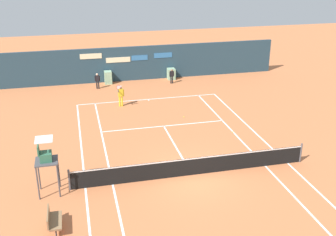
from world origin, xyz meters
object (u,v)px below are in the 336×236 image
object	(u,v)px
player_on_baseline	(121,94)
ball_kid_left_post	(172,75)
ball_kid_centre_post	(97,80)
umpire_chair	(46,158)
tennis_ball_by_sideline	(184,117)
tennis_ball_near_service_line	(233,132)
player_bench	(53,219)

from	to	relation	value
player_on_baseline	ball_kid_left_post	world-z (taller)	player_on_baseline
ball_kid_centre_post	umpire_chair	bearing A→B (deg)	81.31
umpire_chair	tennis_ball_by_sideline	size ratio (longest dim) A/B	40.80
ball_kid_centre_post	tennis_ball_by_sideline	xyz separation A→B (m)	(5.18, -7.68, -0.71)
umpire_chair	tennis_ball_by_sideline	bearing A→B (deg)	131.51
umpire_chair	ball_kid_centre_post	distance (m)	15.70
player_on_baseline	tennis_ball_by_sideline	world-z (taller)	player_on_baseline
ball_kid_left_post	tennis_ball_near_service_line	world-z (taller)	ball_kid_left_post
player_bench	ball_kid_left_post	bearing A→B (deg)	152.59
ball_kid_left_post	tennis_ball_near_service_line	distance (m)	10.91
ball_kid_left_post	tennis_ball_by_sideline	size ratio (longest dim) A/B	18.45
ball_kid_left_post	tennis_ball_near_service_line	xyz separation A→B (m)	(1.21, -10.82, -0.69)
ball_kid_left_post	umpire_chair	bearing A→B (deg)	51.03
ball_kid_centre_post	player_on_baseline	bearing A→B (deg)	109.95
tennis_ball_by_sideline	ball_kid_left_post	bearing A→B (deg)	82.17
player_on_baseline	tennis_ball_by_sideline	distance (m)	5.06
player_on_baseline	tennis_ball_by_sideline	size ratio (longest dim) A/B	26.13
player_bench	ball_kid_centre_post	xyz separation A→B (m)	(3.18, 18.17, 0.24)
ball_kid_left_post	tennis_ball_by_sideline	world-z (taller)	ball_kid_left_post
ball_kid_left_post	tennis_ball_by_sideline	distance (m)	7.78
player_on_baseline	player_bench	bearing A→B (deg)	69.27
player_on_baseline	ball_kid_centre_post	bearing A→B (deg)	-76.41
umpire_chair	tennis_ball_by_sideline	distance (m)	11.61
ball_kid_centre_post	ball_kid_left_post	bearing A→B (deg)	-176.10
player_on_baseline	tennis_ball_by_sideline	xyz separation A→B (m)	(3.87, -3.13, -0.90)
player_bench	player_on_baseline	world-z (taller)	player_on_baseline
player_bench	tennis_ball_by_sideline	size ratio (longest dim) A/B	18.51
umpire_chair	player_bench	xyz separation A→B (m)	(0.23, -2.88, -1.30)
umpire_chair	ball_kid_left_post	size ratio (longest dim) A/B	2.21
umpire_chair	ball_kid_centre_post	bearing A→B (deg)	167.41
player_on_baseline	ball_kid_left_post	bearing A→B (deg)	-139.72
player_on_baseline	ball_kid_centre_post	distance (m)	4.74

